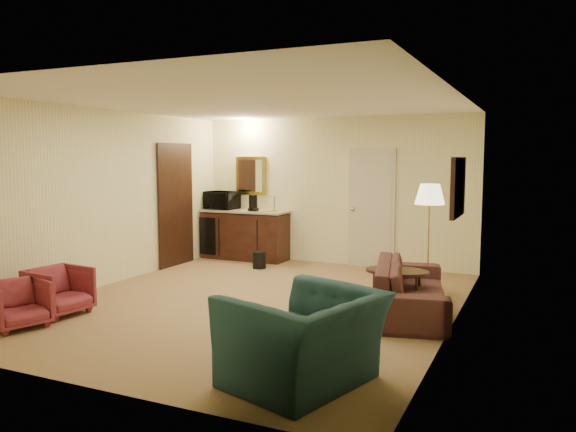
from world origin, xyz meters
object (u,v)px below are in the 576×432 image
Objects in this scene: wetbar_cabinet at (245,235)px; floor_lamp at (429,239)px; rose_chair_near at (59,289)px; coffee_table at (397,288)px; sofa at (411,279)px; teal_armchair at (304,323)px; rose_chair_far at (18,302)px; microwave at (222,198)px; coffee_maker at (253,203)px; waste_bin at (259,260)px.

floor_lamp is at bearing -20.05° from wetbar_cabinet.
coffee_table is at bearing -53.54° from rose_chair_near.
sofa is 1.09m from floor_lamp.
rose_chair_far is at bearing -74.98° from teal_armchair.
microwave is (-0.50, 0.00, 0.67)m from wetbar_cabinet.
rose_chair_far is 4.87m from microwave.
wetbar_cabinet is at bearing 147.99° from coffee_table.
microwave is at bearing 179.83° from wetbar_cabinet.
coffee_table is at bearing -34.09° from rose_chair_far.
rose_chair_far is 4.76m from coffee_maker.
sofa is at bearing -35.18° from coffee_maker.
rose_chair_near is 1.08× the size of rose_chair_far.
coffee_table is at bearing -21.46° from microwave.
rose_chair_far is 4.51m from coffee_table.
rose_chair_near is at bearing -143.28° from floor_lamp.
rose_chair_far is (-0.25, -4.79, -0.17)m from wetbar_cabinet.
floor_lamp is (3.87, 3.47, 0.48)m from rose_chair_far.
rose_chair_near is at bearing -149.95° from coffee_table.
rose_chair_near is at bearing -104.35° from waste_bin.
microwave reaches higher than coffee_maker.
rose_chair_far is at bearing -143.52° from coffee_table.
rose_chair_near is at bearing 19.43° from rose_chair_far.
wetbar_cabinet is 1.00m from waste_bin.
sofa reaches higher than waste_bin.
rose_chair_near is 0.41× the size of floor_lamp.
rose_chair_far is (0.00, -0.58, -0.02)m from rose_chair_near.
sofa is (3.60, -2.34, -0.05)m from wetbar_cabinet.
wetbar_cabinet is 4.21m from rose_chair_near.
rose_chair_far is 4.20m from waste_bin.
waste_bin is at bearing -7.93° from rose_chair_near.
waste_bin is at bearing -131.15° from teal_armchair.
rose_chair_far is 0.38× the size of floor_lamp.
teal_armchair is 4.09× the size of coffee_maker.
floor_lamp is at bearing -28.68° from rose_chair_far.
wetbar_cabinet is 2.02× the size of coffee_table.
waste_bin is (-2.97, 0.63, -0.63)m from floor_lamp.
teal_armchair is at bearing -59.41° from coffee_maker.
wetbar_cabinet is 5.74× the size of waste_bin.
waste_bin is at bearing -55.72° from coffee_maker.
coffee_table is 1.34× the size of microwave.
microwave is (-3.87, 2.11, 0.89)m from coffee_table.
coffee_table is 4.50m from microwave.
sofa is 4.28m from rose_chair_near.
wetbar_cabinet is 3.86m from floor_lamp.
teal_armchair is 2.04× the size of rose_chair_far.
rose_chair_near is 4.19m from coffee_table.
sofa is at bearing -90.92° from floor_lamp.
sofa is at bearing -57.81° from rose_chair_near.
coffee_table is (3.37, -2.11, -0.23)m from wetbar_cabinet.
wetbar_cabinet is 4.30m from sofa.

